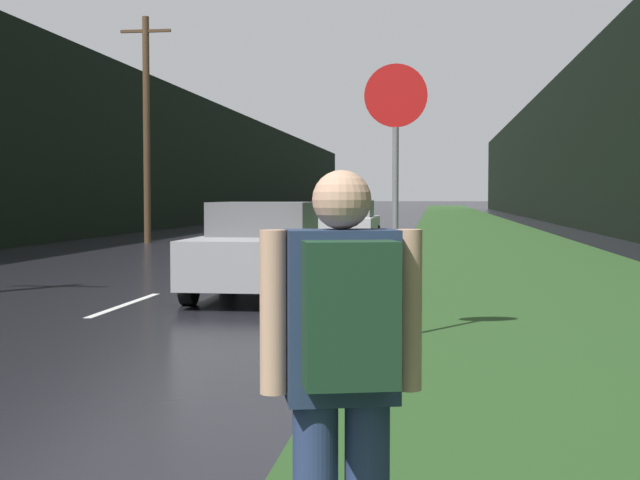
# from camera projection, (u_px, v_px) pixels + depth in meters

# --- Properties ---
(grass_verge) EXTENTS (6.00, 240.00, 0.02)m
(grass_verge) POSITION_uv_depth(u_px,v_px,m) (481.00, 233.00, 38.88)
(grass_verge) COLOR #26471E
(grass_verge) RESTS_ON ground_plane
(lane_stripe_c) EXTENTS (0.12, 3.00, 0.01)m
(lane_stripe_c) POSITION_uv_depth(u_px,v_px,m) (126.00, 304.00, 13.43)
(lane_stripe_c) COLOR silver
(lane_stripe_c) RESTS_ON ground_plane
(lane_stripe_d) EXTENTS (0.12, 3.00, 0.01)m
(lane_stripe_d) POSITION_uv_depth(u_px,v_px,m) (231.00, 268.00, 20.36)
(lane_stripe_d) COLOR silver
(lane_stripe_d) RESTS_ON ground_plane
(lane_stripe_e) EXTENTS (0.12, 3.00, 0.01)m
(lane_stripe_e) POSITION_uv_depth(u_px,v_px,m) (282.00, 250.00, 27.30)
(lane_stripe_e) COLOR silver
(lane_stripe_e) RESTS_ON ground_plane
(lane_stripe_f) EXTENTS (0.12, 3.00, 0.01)m
(lane_stripe_f) POSITION_uv_depth(u_px,v_px,m) (313.00, 239.00, 34.23)
(lane_stripe_f) COLOR silver
(lane_stripe_f) RESTS_ON ground_plane
(treeline_far_side) EXTENTS (2.00, 140.00, 7.36)m
(treeline_far_side) POSITION_uv_depth(u_px,v_px,m) (182.00, 160.00, 50.68)
(treeline_far_side) COLOR black
(treeline_far_side) RESTS_ON ground_plane
(treeline_near_side) EXTENTS (2.00, 140.00, 8.70)m
(treeline_near_side) POSITION_uv_depth(u_px,v_px,m) (585.00, 146.00, 47.81)
(treeline_near_side) COLOR black
(treeline_near_side) RESTS_ON ground_plane
(utility_pole_far) EXTENTS (1.80, 0.24, 7.90)m
(utility_pole_far) POSITION_uv_depth(u_px,v_px,m) (147.00, 127.00, 31.22)
(utility_pole_far) COLOR #4C3823
(utility_pole_far) RESTS_ON ground_plane
(stop_sign) EXTENTS (0.71, 0.07, 3.13)m
(stop_sign) POSITION_uv_depth(u_px,v_px,m) (395.00, 170.00, 10.05)
(stop_sign) COLOR slate
(stop_sign) RESTS_ON ground_plane
(hitchhiker_with_backpack) EXTENTS (0.59, 0.49, 1.73)m
(hitchhiker_with_backpack) POSITION_uv_depth(u_px,v_px,m) (343.00, 372.00, 3.24)
(hitchhiker_with_backpack) COLOR navy
(hitchhiker_with_backpack) RESTS_ON ground_plane
(car_passing_near) EXTENTS (1.93, 4.16, 1.54)m
(car_passing_near) POSITION_uv_depth(u_px,v_px,m) (263.00, 250.00, 14.55)
(car_passing_near) COLOR #9E9EA3
(car_passing_near) RESTS_ON ground_plane
(car_passing_far) EXTENTS (1.91, 4.56, 1.50)m
(car_passing_far) POSITION_uv_depth(u_px,v_px,m) (348.00, 223.00, 28.97)
(car_passing_far) COLOR #BCBCBC
(car_passing_far) RESTS_ON ground_plane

